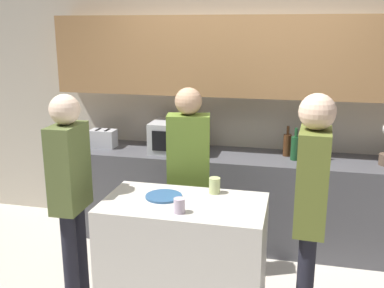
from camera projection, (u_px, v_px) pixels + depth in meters
name	position (u px, v px, depth m)	size (l,w,h in m)	color
back_wall	(246.00, 85.00, 4.41)	(6.40, 0.40, 2.70)	beige
back_counter	(240.00, 199.00, 4.43)	(3.60, 0.62, 0.90)	#4C4C51
kitchen_island	(184.00, 262.00, 3.21)	(1.13, 0.63, 0.92)	beige
microwave	(178.00, 137.00, 4.40)	(0.52, 0.39, 0.30)	#B7BABC
toaster	(103.00, 138.00, 4.59)	(0.26, 0.16, 0.18)	silver
bottle_0	(287.00, 145.00, 4.27)	(0.08, 0.08, 0.29)	#472814
bottle_1	(295.00, 148.00, 4.14)	(0.08, 0.08, 0.30)	#194723
bottle_2	(306.00, 146.00, 4.24)	(0.07, 0.07, 0.29)	silver
bottle_3	(317.00, 148.00, 4.13)	(0.07, 0.07, 0.31)	black
plate_on_island	(164.00, 196.00, 3.18)	(0.26, 0.26, 0.01)	#2D5684
cup_0	(179.00, 206.00, 2.90)	(0.08, 0.08, 0.10)	silver
cup_1	(215.00, 186.00, 3.25)	(0.08, 0.08, 0.12)	#B9C57F
person_left	(70.00, 186.00, 3.25)	(0.22, 0.34, 1.65)	black
person_center	(311.00, 201.00, 2.84)	(0.22, 0.35, 1.71)	black
person_right	(189.00, 169.00, 3.65)	(0.37, 0.25, 1.64)	black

